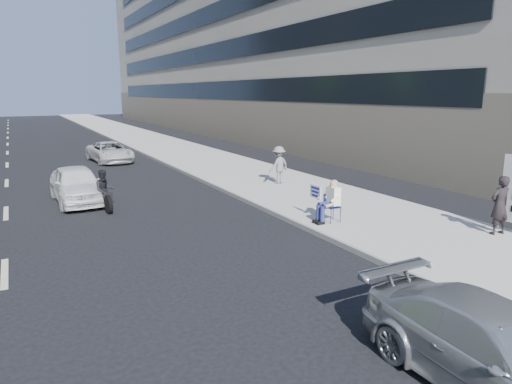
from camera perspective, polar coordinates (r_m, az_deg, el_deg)
ground at (r=11.79m, az=4.59°, el=-7.73°), size 160.00×160.00×0.00m
near_sidewalk at (r=31.23m, az=-9.07°, el=4.91°), size 5.00×120.00×0.15m
near_building at (r=47.66m, az=1.21°, el=19.54°), size 14.00×70.00×20.00m
seated_protester at (r=14.04m, az=9.12°, el=-0.85°), size 0.83×1.11×1.31m
jogger at (r=19.77m, az=2.85°, el=3.38°), size 1.18×0.88×1.63m
pedestrian_woman at (r=14.34m, az=28.17°, el=-1.46°), size 0.66×0.48×1.66m
parked_sedan at (r=7.30m, az=28.12°, el=-17.29°), size 1.72×4.20×1.22m
white_sedan_near at (r=18.28m, az=-21.50°, el=0.91°), size 1.79×4.08×1.37m
white_sedan_far at (r=28.42m, az=-17.80°, el=4.79°), size 2.33×4.39×1.18m
motorcycle at (r=16.78m, az=-18.42°, el=0.01°), size 0.74×2.05×1.42m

